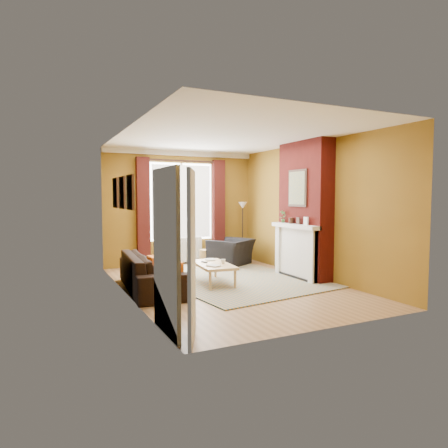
{
  "coord_description": "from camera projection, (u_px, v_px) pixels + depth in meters",
  "views": [
    {
      "loc": [
        -3.3,
        -6.68,
        1.69
      ],
      "look_at": [
        0.0,
        0.25,
        1.15
      ],
      "focal_mm": 32.0,
      "sensor_mm": 36.0,
      "label": 1
    }
  ],
  "objects": [
    {
      "name": "ground",
      "position": [
        230.0,
        285.0,
        7.55
      ],
      "size": [
        5.5,
        5.5,
        0.0
      ],
      "primitive_type": "plane",
      "color": "brown",
      "rests_on": "ground"
    },
    {
      "name": "room_walls",
      "position": [
        252.0,
        211.0,
        7.97
      ],
      "size": [
        3.82,
        5.54,
        2.83
      ],
      "color": "brown",
      "rests_on": "ground"
    },
    {
      "name": "striped_rug",
      "position": [
        230.0,
        278.0,
        8.2
      ],
      "size": [
        3.23,
        4.14,
        0.02
      ],
      "rotation": [
        0.0,
        0.0,
        0.13
      ],
      "color": "#2E607F",
      "rests_on": "ground"
    },
    {
      "name": "sofa",
      "position": [
        152.0,
        272.0,
        7.17
      ],
      "size": [
        1.04,
        2.3,
        0.65
      ],
      "primitive_type": "imported",
      "rotation": [
        0.0,
        0.0,
        1.5
      ],
      "color": "black",
      "rests_on": "ground"
    },
    {
      "name": "armchair",
      "position": [
        231.0,
        252.0,
        9.71
      ],
      "size": [
        1.3,
        1.26,
        0.64
      ],
      "primitive_type": "imported",
      "rotation": [
        0.0,
        0.0,
        3.7
      ],
      "color": "black",
      "rests_on": "ground"
    },
    {
      "name": "coffee_table",
      "position": [
        213.0,
        266.0,
        7.64
      ],
      "size": [
        0.7,
        1.24,
        0.4
      ],
      "rotation": [
        0.0,
        0.0,
        -0.09
      ],
      "color": "tan",
      "rests_on": "ground"
    },
    {
      "name": "wicker_stool",
      "position": [
        206.0,
        258.0,
        9.72
      ],
      "size": [
        0.36,
        0.36,
        0.39
      ],
      "rotation": [
        0.0,
        0.0,
        0.19
      ],
      "color": "olive",
      "rests_on": "ground"
    },
    {
      "name": "floor_lamp",
      "position": [
        243.0,
        215.0,
        10.28
      ],
      "size": [
        0.26,
        0.26,
        1.54
      ],
      "rotation": [
        0.0,
        0.0,
        -0.15
      ],
      "color": "black",
      "rests_on": "ground"
    },
    {
      "name": "book_a",
      "position": [
        210.0,
        266.0,
        7.27
      ],
      "size": [
        0.26,
        0.29,
        0.02
      ],
      "primitive_type": "imported",
      "rotation": [
        0.0,
        0.0,
        0.41
      ],
      "color": "#999999",
      "rests_on": "coffee_table"
    },
    {
      "name": "book_b",
      "position": [
        205.0,
        260.0,
        8.04
      ],
      "size": [
        0.24,
        0.29,
        0.02
      ],
      "primitive_type": "imported",
      "rotation": [
        0.0,
        0.0,
        -0.23
      ],
      "color": "#999999",
      "rests_on": "coffee_table"
    },
    {
      "name": "mug",
      "position": [
        223.0,
        261.0,
        7.61
      ],
      "size": [
        0.13,
        0.13,
        0.09
      ],
      "primitive_type": "imported",
      "rotation": [
        0.0,
        0.0,
        -0.43
      ],
      "color": "#999999",
      "rests_on": "coffee_table"
    },
    {
      "name": "tv_remote",
      "position": [
        204.0,
        262.0,
        7.75
      ],
      "size": [
        0.08,
        0.16,
        0.02
      ],
      "rotation": [
        0.0,
        0.0,
        0.21
      ],
      "color": "#28272A",
      "rests_on": "coffee_table"
    }
  ]
}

